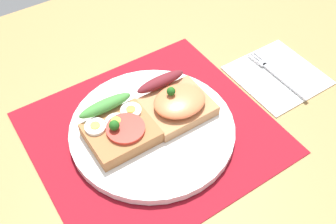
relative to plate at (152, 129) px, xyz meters
The scene contains 7 objects.
ground_plane 2.59cm from the plate, ahead, with size 120.00×90.00×3.20cm, color #9B7744.
placemat 0.84cm from the plate, ahead, with size 36.48×33.68×0.30cm, color maroon.
plate is the anchor object (origin of this frame).
sandwich_egg_tomato 5.72cm from the plate, 165.34° to the left, with size 10.09×10.05×4.37cm.
sandwich_salmon 5.79cm from the plate, ahead, with size 10.49×10.39×5.19cm.
napkin 26.16cm from the plate, ahead, with size 14.73×14.74×0.60cm, color white.
fork 25.67cm from the plate, ahead, with size 1.62×14.62×0.32cm.
Camera 1 is at (-19.44, -33.97, 49.39)cm, focal length 41.81 mm.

